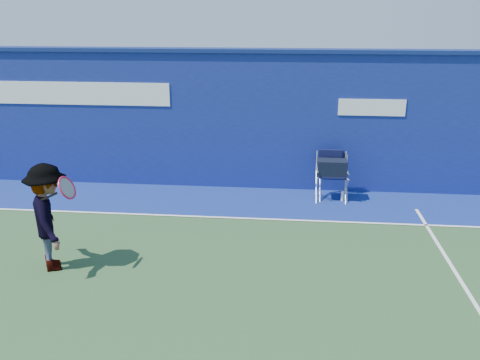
# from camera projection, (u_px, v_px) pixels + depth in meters

# --- Properties ---
(ground) EXTENTS (80.00, 80.00, 0.00)m
(ground) POSITION_uv_depth(u_px,v_px,m) (147.00, 307.00, 6.96)
(ground) COLOR #2C4D29
(ground) RESTS_ON ground
(stadium_wall) EXTENTS (24.00, 0.50, 3.08)m
(stadium_wall) POSITION_uv_depth(u_px,v_px,m) (205.00, 118.00, 11.37)
(stadium_wall) COLOR navy
(stadium_wall) RESTS_ON ground
(out_of_bounds_strip) EXTENTS (24.00, 1.80, 0.01)m
(out_of_bounds_strip) POSITION_uv_depth(u_px,v_px,m) (199.00, 200.00, 10.83)
(out_of_bounds_strip) COLOR navy
(out_of_bounds_strip) RESTS_ON ground
(court_lines) EXTENTS (24.00, 12.00, 0.01)m
(court_lines) POSITION_uv_depth(u_px,v_px,m) (158.00, 284.00, 7.52)
(court_lines) COLOR white
(court_lines) RESTS_ON out_of_bounds_strip
(directors_chair_left) EXTENTS (0.61, 0.57, 1.03)m
(directors_chair_left) POSITION_uv_depth(u_px,v_px,m) (331.00, 180.00, 10.76)
(directors_chair_left) COLOR silver
(directors_chair_left) RESTS_ON ground
(directors_chair_right) EXTENTS (0.56, 0.51, 0.94)m
(directors_chair_right) POSITION_uv_depth(u_px,v_px,m) (333.00, 185.00, 10.86)
(directors_chair_right) COLOR silver
(directors_chair_right) RESTS_ON ground
(water_bottle) EXTENTS (0.07, 0.07, 0.22)m
(water_bottle) POSITION_uv_depth(u_px,v_px,m) (342.00, 196.00, 10.77)
(water_bottle) COLOR silver
(water_bottle) RESTS_ON ground
(tennis_player) EXTENTS (1.09, 1.27, 1.70)m
(tennis_player) POSITION_uv_depth(u_px,v_px,m) (49.00, 217.00, 7.77)
(tennis_player) COLOR #EA4738
(tennis_player) RESTS_ON ground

